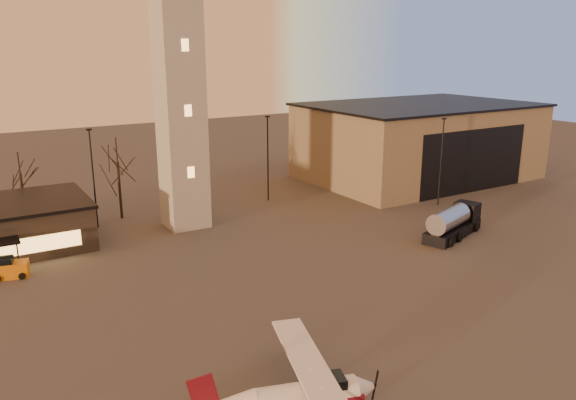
{
  "coord_description": "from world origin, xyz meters",
  "views": [
    {
      "loc": [
        -19.81,
        -22.68,
        17.99
      ],
      "look_at": [
        1.97,
        13.0,
        6.43
      ],
      "focal_mm": 35.0,
      "sensor_mm": 36.0,
      "label": 1
    }
  ],
  "objects_px": {
    "control_tower": "(178,63)",
    "cessna_front": "(308,400)",
    "service_cart": "(10,270)",
    "hangar": "(418,141)",
    "fuel_truck": "(453,224)"
  },
  "relations": [
    {
      "from": "cessna_front",
      "to": "hangar",
      "type": "bearing_deg",
      "value": 57.9
    },
    {
      "from": "control_tower",
      "to": "fuel_truck",
      "type": "bearing_deg",
      "value": -38.75
    },
    {
      "from": "cessna_front",
      "to": "fuel_truck",
      "type": "xyz_separation_m",
      "value": [
        27.38,
        16.03,
        0.04
      ]
    },
    {
      "from": "control_tower",
      "to": "hangar",
      "type": "xyz_separation_m",
      "value": [
        36.0,
        3.98,
        -11.17
      ]
    },
    {
      "from": "control_tower",
      "to": "cessna_front",
      "type": "relative_size",
      "value": 2.65
    },
    {
      "from": "hangar",
      "to": "cessna_front",
      "type": "distance_m",
      "value": 56.34
    },
    {
      "from": "cessna_front",
      "to": "service_cart",
      "type": "xyz_separation_m",
      "value": [
        -10.58,
        27.4,
        -0.52
      ]
    },
    {
      "from": "control_tower",
      "to": "cessna_front",
      "type": "distance_m",
      "value": 36.7
    },
    {
      "from": "cessna_front",
      "to": "fuel_truck",
      "type": "bearing_deg",
      "value": 47.37
    },
    {
      "from": "hangar",
      "to": "service_cart",
      "type": "bearing_deg",
      "value": -170.0
    },
    {
      "from": "service_cart",
      "to": "hangar",
      "type": "bearing_deg",
      "value": 23.88
    },
    {
      "from": "control_tower",
      "to": "fuel_truck",
      "type": "distance_m",
      "value": 30.75
    },
    {
      "from": "fuel_truck",
      "to": "cessna_front",
      "type": "bearing_deg",
      "value": -168.19
    },
    {
      "from": "control_tower",
      "to": "service_cart",
      "type": "distance_m",
      "value": 23.8
    },
    {
      "from": "hangar",
      "to": "cessna_front",
      "type": "relative_size",
      "value": 2.49
    }
  ]
}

